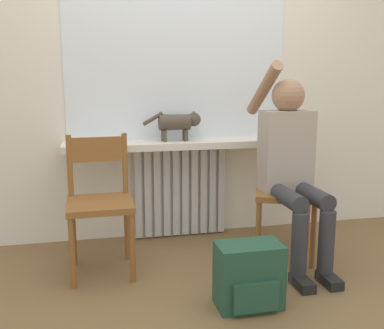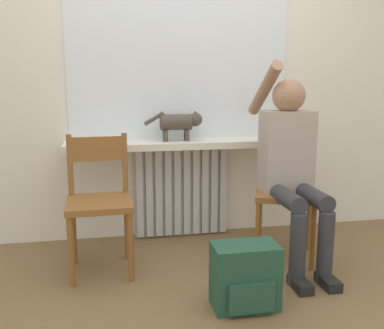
{
  "view_description": "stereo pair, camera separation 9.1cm",
  "coord_description": "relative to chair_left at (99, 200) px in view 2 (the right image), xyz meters",
  "views": [
    {
      "loc": [
        -0.66,
        -2.22,
        1.25
      ],
      "look_at": [
        0.0,
        0.71,
        0.66
      ],
      "focal_mm": 42.0,
      "sensor_mm": 36.0,
      "label": 1
    },
    {
      "loc": [
        -0.57,
        -2.24,
        1.25
      ],
      "look_at": [
        0.0,
        0.71,
        0.66
      ],
      "focal_mm": 42.0,
      "sensor_mm": 36.0,
      "label": 2
    }
  ],
  "objects": [
    {
      "name": "window_glass",
      "position": [
        0.63,
        0.6,
        0.96
      ],
      "size": [
        1.68,
        0.01,
        1.32
      ],
      "color": "white",
      "rests_on": "windowsill"
    },
    {
      "name": "cat",
      "position": [
        0.61,
        0.46,
        0.44
      ],
      "size": [
        0.44,
        0.12,
        0.22
      ],
      "color": "#4C4238",
      "rests_on": "windowsill"
    },
    {
      "name": "radiator",
      "position": [
        0.63,
        0.55,
        -0.11
      ],
      "size": [
        0.74,
        0.08,
        0.73
      ],
      "color": "silver",
      "rests_on": "ground_plane"
    },
    {
      "name": "windowsill",
      "position": [
        0.63,
        0.46,
        0.28
      ],
      "size": [
        1.75,
        0.29,
        0.05
      ],
      "color": "white",
      "rests_on": "radiator"
    },
    {
      "name": "backpack",
      "position": [
        0.78,
        -0.65,
        -0.3
      ],
      "size": [
        0.36,
        0.24,
        0.36
      ],
      "color": "#234C38",
      "rests_on": "ground_plane"
    },
    {
      "name": "chair_left",
      "position": [
        0.0,
        0.0,
        0.0
      ],
      "size": [
        0.41,
        0.41,
        0.88
      ],
      "rotation": [
        0.0,
        0.0,
        0.02
      ],
      "color": "brown",
      "rests_on": "ground_plane"
    },
    {
      "name": "chair_right",
      "position": [
        1.27,
        -0.0,
        0.0
      ],
      "size": [
        0.53,
        0.53,
        0.88
      ],
      "rotation": [
        0.0,
        0.0,
        -0.37
      ],
      "color": "brown",
      "rests_on": "ground_plane"
    },
    {
      "name": "wall_with_window",
      "position": [
        0.63,
        0.63,
        0.88
      ],
      "size": [
        7.0,
        0.06,
        2.7
      ],
      "color": "white",
      "rests_on": "ground_plane"
    },
    {
      "name": "person",
      "position": [
        1.26,
        -0.11,
        0.23
      ],
      "size": [
        0.36,
        0.99,
        1.35
      ],
      "color": "#333338",
      "rests_on": "ground_plane"
    },
    {
      "name": "ground_plane",
      "position": [
        0.63,
        -0.6,
        -0.47
      ],
      "size": [
        12.0,
        12.0,
        0.0
      ],
      "primitive_type": "plane",
      "color": "brown"
    }
  ]
}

